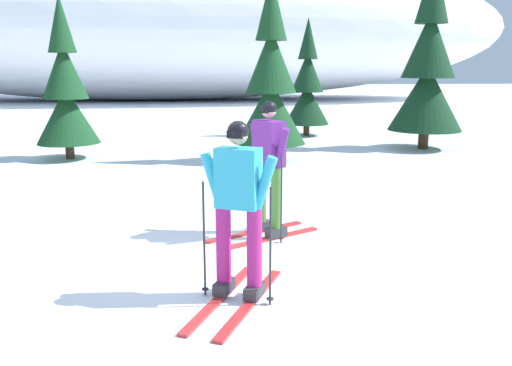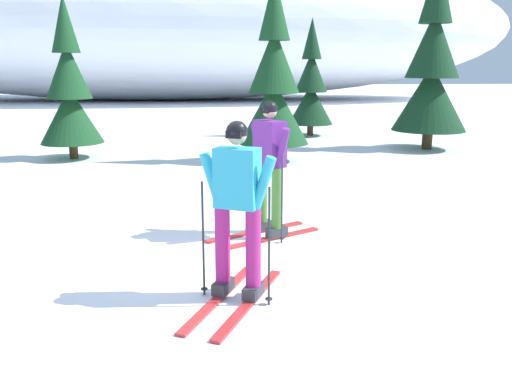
{
  "view_description": "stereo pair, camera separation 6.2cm",
  "coord_description": "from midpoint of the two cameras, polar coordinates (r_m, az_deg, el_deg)",
  "views": [
    {
      "loc": [
        0.5,
        -5.95,
        2.27
      ],
      "look_at": [
        1.04,
        0.01,
        0.95
      ],
      "focal_mm": 37.48,
      "sensor_mm": 36.0,
      "label": 1
    },
    {
      "loc": [
        0.56,
        -5.95,
        2.27
      ],
      "look_at": [
        1.04,
        0.01,
        0.95
      ],
      "focal_mm": 37.48,
      "sensor_mm": 36.0,
      "label": 2
    }
  ],
  "objects": [
    {
      "name": "snow_ridge_background",
      "position": [
        37.3,
        -11.12,
        16.09
      ],
      "size": [
        47.92,
        15.57,
        9.6
      ],
      "primitive_type": "ellipsoid",
      "color": "white",
      "rests_on": "ground"
    },
    {
      "name": "pine_tree_far_right",
      "position": [
        15.48,
        17.77,
        11.42
      ],
      "size": [
        1.99,
        1.99,
        5.15
      ],
      "color": "#47301E",
      "rests_on": "ground"
    },
    {
      "name": "pine_tree_center",
      "position": [
        12.79,
        1.46,
        10.38
      ],
      "size": [
        1.67,
        1.67,
        4.34
      ],
      "color": "#47301E",
      "rests_on": "ground"
    },
    {
      "name": "skier_purple_jacket",
      "position": [
        7.11,
        1.06,
        1.94
      ],
      "size": [
        1.6,
        1.17,
        1.82
      ],
      "color": "red",
      "rests_on": "ground"
    },
    {
      "name": "skier_cyan_jacket",
      "position": [
        5.15,
        -2.26,
        -2.68
      ],
      "size": [
        1.08,
        1.68,
        1.77
      ],
      "color": "red",
      "rests_on": "ground"
    },
    {
      "name": "pine_tree_center_right",
      "position": [
        17.75,
        5.39,
        10.15
      ],
      "size": [
        1.46,
        1.46,
        3.78
      ],
      "color": "#47301E",
      "rests_on": "ground"
    },
    {
      "name": "pine_tree_center_left",
      "position": [
        13.92,
        -19.79,
        9.13
      ],
      "size": [
        1.52,
        1.52,
        3.93
      ],
      "color": "#47301E",
      "rests_on": "ground"
    },
    {
      "name": "ground_plane",
      "position": [
        6.39,
        -9.72,
        -8.56
      ],
      "size": [
        120.0,
        120.0,
        0.0
      ],
      "primitive_type": "plane",
      "color": "white"
    }
  ]
}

